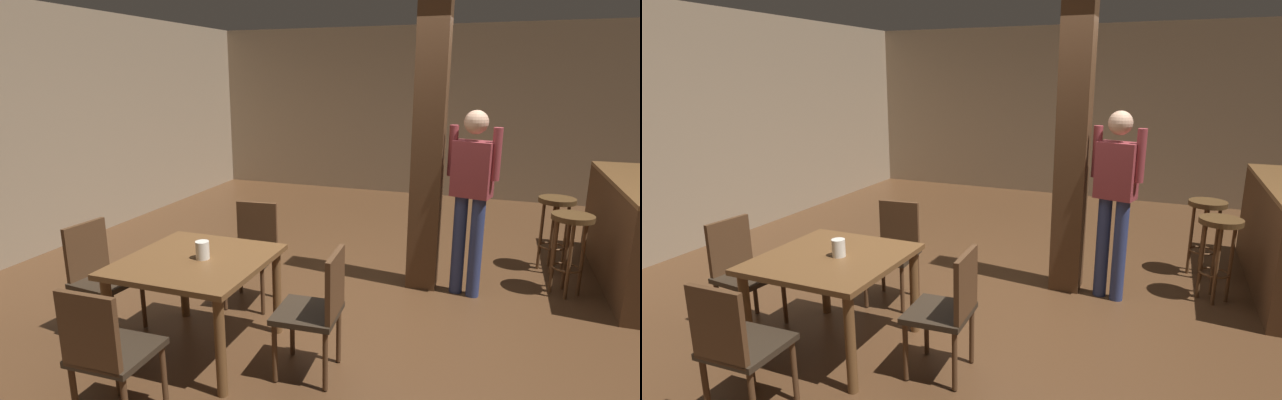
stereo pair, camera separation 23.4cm
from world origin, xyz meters
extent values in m
plane|color=#4C301C|center=(0.00, 0.00, 0.00)|extent=(10.80, 10.80, 0.00)
cube|color=gray|center=(0.00, 4.50, 1.40)|extent=(8.00, 0.10, 2.80)
cube|color=gray|center=(-4.00, 0.00, 1.40)|extent=(0.10, 9.00, 2.80)
cube|color=#4C301C|center=(0.31, 0.57, 1.40)|extent=(0.28, 0.28, 2.80)
cube|color=brown|center=(-1.08, -1.21, 0.71)|extent=(1.01, 1.01, 0.04)
cylinder|color=brown|center=(-0.64, -0.77, 0.35)|extent=(0.07, 0.07, 0.69)
cylinder|color=brown|center=(-1.51, -0.77, 0.35)|extent=(0.07, 0.07, 0.69)
cylinder|color=brown|center=(-0.64, -1.64, 0.35)|extent=(0.07, 0.07, 0.69)
cylinder|color=brown|center=(-1.51, -1.64, 0.35)|extent=(0.07, 0.07, 0.69)
cube|color=#2D2319|center=(-0.21, -1.21, 0.45)|extent=(0.44, 0.44, 0.04)
cube|color=#4C301C|center=(-0.02, -1.20, 0.68)|extent=(0.06, 0.38, 0.45)
cylinder|color=#4C301C|center=(-0.38, -1.40, 0.23)|extent=(0.04, 0.04, 0.43)
cylinder|color=#4C301C|center=(-0.40, -1.05, 0.23)|extent=(0.04, 0.04, 0.43)
cylinder|color=#4C301C|center=(-0.03, -1.38, 0.23)|extent=(0.04, 0.04, 0.43)
cylinder|color=#4C301C|center=(-0.05, -1.03, 0.23)|extent=(0.04, 0.04, 0.43)
cube|color=#2D2319|center=(-1.88, -1.24, 0.45)|extent=(0.46, 0.46, 0.04)
cube|color=#4C301C|center=(-2.07, -1.22, 0.68)|extent=(0.07, 0.38, 0.45)
cylinder|color=#4C301C|center=(-1.69, -1.08, 0.23)|extent=(0.04, 0.04, 0.43)
cylinder|color=#4C301C|center=(-1.72, -1.43, 0.23)|extent=(0.04, 0.04, 0.43)
cylinder|color=#4C301C|center=(-2.04, -1.05, 0.23)|extent=(0.04, 0.04, 0.43)
cylinder|color=#4C301C|center=(-2.07, -1.40, 0.23)|extent=(0.04, 0.04, 0.43)
cube|color=#2D2319|center=(-1.08, -0.38, 0.45)|extent=(0.46, 0.46, 0.04)
cube|color=#4C301C|center=(-1.10, -0.19, 0.68)|extent=(0.38, 0.07, 0.45)
cylinder|color=#4C301C|center=(-0.89, -0.53, 0.23)|extent=(0.04, 0.04, 0.43)
cylinder|color=#4C301C|center=(-1.23, -0.57, 0.23)|extent=(0.04, 0.04, 0.43)
cylinder|color=#4C301C|center=(-0.92, -0.19, 0.23)|extent=(0.04, 0.04, 0.43)
cylinder|color=#4C301C|center=(-1.27, -0.22, 0.23)|extent=(0.04, 0.04, 0.43)
cube|color=#2D2319|center=(-1.08, -2.04, 0.45)|extent=(0.43, 0.43, 0.04)
cube|color=#4C301C|center=(-1.08, -2.23, 0.68)|extent=(0.38, 0.05, 0.45)
cylinder|color=#4C301C|center=(-1.26, -1.87, 0.23)|extent=(0.04, 0.04, 0.43)
cylinder|color=#4C301C|center=(-0.91, -1.86, 0.23)|extent=(0.04, 0.04, 0.43)
cylinder|color=#4C301C|center=(-1.26, -2.22, 0.23)|extent=(0.04, 0.04, 0.43)
cylinder|color=silver|center=(-1.02, -1.20, 0.80)|extent=(0.10, 0.10, 0.13)
cube|color=maroon|center=(0.72, 0.48, 1.20)|extent=(0.38, 0.28, 0.50)
sphere|color=tan|center=(0.72, 0.48, 1.61)|extent=(0.26, 0.26, 0.21)
cylinder|color=navy|center=(0.80, 0.46, 0.47)|extent=(0.15, 0.15, 0.95)
cylinder|color=navy|center=(0.65, 0.50, 0.47)|extent=(0.15, 0.15, 0.95)
cylinder|color=maroon|center=(0.91, 0.43, 1.35)|extent=(0.10, 0.10, 0.46)
cylinder|color=maroon|center=(0.54, 0.53, 1.35)|extent=(0.10, 0.10, 0.46)
cube|color=#4C301C|center=(2.16, 1.33, 0.50)|extent=(0.36, 2.20, 0.99)
cylinder|color=#4C3319|center=(1.61, 0.79, 0.75)|extent=(0.37, 0.37, 0.05)
torus|color=brown|center=(1.61, 0.79, 0.26)|extent=(0.26, 0.26, 0.02)
cylinder|color=brown|center=(1.61, 0.91, 0.36)|extent=(0.03, 0.03, 0.73)
cylinder|color=brown|center=(1.61, 0.67, 0.36)|extent=(0.03, 0.03, 0.73)
cylinder|color=brown|center=(1.73, 0.79, 0.36)|extent=(0.03, 0.03, 0.73)
cylinder|color=brown|center=(1.50, 0.79, 0.36)|extent=(0.03, 0.03, 0.73)
cylinder|color=#4C3319|center=(1.54, 1.39, 0.77)|extent=(0.36, 0.36, 0.05)
torus|color=brown|center=(1.54, 1.39, 0.27)|extent=(0.26, 0.26, 0.02)
cylinder|color=brown|center=(1.54, 1.50, 0.37)|extent=(0.03, 0.03, 0.74)
cylinder|color=brown|center=(1.54, 1.27, 0.37)|extent=(0.03, 0.03, 0.74)
cylinder|color=brown|center=(1.66, 1.39, 0.37)|extent=(0.03, 0.03, 0.74)
cylinder|color=brown|center=(1.42, 1.39, 0.37)|extent=(0.03, 0.03, 0.74)
camera|label=1|loc=(0.89, -4.09, 2.02)|focal=28.00mm
camera|label=2|loc=(1.11, -4.01, 2.02)|focal=28.00mm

